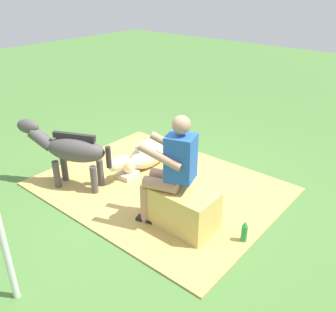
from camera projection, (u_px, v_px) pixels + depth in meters
ground_plane at (147, 196)px, 4.89m from camera, size 24.00×24.00×0.00m
hay_patch at (159, 186)px, 5.08m from camera, size 3.19×2.48×0.02m
hay_bale at (183, 209)px, 4.18m from camera, size 0.76×0.47×0.50m
person_seated at (171, 166)px, 4.02m from camera, size 0.72×0.54×1.38m
pony_standing at (70, 149)px, 4.86m from camera, size 1.26×0.74×0.94m
pony_lying at (146, 156)px, 5.55m from camera, size 0.47×1.35×0.42m
soda_bottle at (244, 232)px, 3.98m from camera, size 0.07×0.07×0.28m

